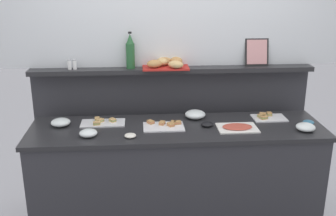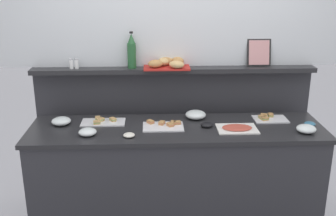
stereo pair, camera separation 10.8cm
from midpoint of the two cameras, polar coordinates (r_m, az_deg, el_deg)
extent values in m
plane|color=#4C4C51|center=(4.26, 1.37, -11.22)|extent=(12.00, 12.00, 0.00)
cube|color=#2D2D33|center=(3.53, 2.05, -9.88)|extent=(2.35, 0.61, 0.88)
cube|color=#232326|center=(3.33, 2.14, -2.95)|extent=(2.39, 0.65, 0.03)
cube|color=#2D2D33|center=(3.90, 1.53, -3.81)|extent=(2.49, 0.08, 1.27)
cube|color=#232326|center=(3.65, 1.67, 5.43)|extent=(2.49, 0.22, 0.04)
cube|color=silver|center=(3.32, 0.25, -2.63)|extent=(0.33, 0.22, 0.01)
cube|color=#B7844C|center=(3.35, 1.60, -2.19)|extent=(0.05, 0.07, 0.01)
cube|color=#D1664C|center=(3.35, 1.60, -2.06)|extent=(0.05, 0.07, 0.01)
cube|color=#B7844C|center=(3.35, 1.60, -1.94)|extent=(0.05, 0.07, 0.01)
cube|color=#B7844C|center=(3.31, 1.23, -2.45)|extent=(0.06, 0.07, 0.01)
cube|color=#D1664C|center=(3.31, 1.23, -2.32)|extent=(0.06, 0.07, 0.01)
cube|color=#B7844C|center=(3.31, 1.23, -2.19)|extent=(0.06, 0.07, 0.01)
cube|color=#B7844C|center=(3.38, -1.54, -2.06)|extent=(0.07, 0.07, 0.01)
cube|color=#D1664C|center=(3.37, -1.54, -1.93)|extent=(0.07, 0.07, 0.01)
cube|color=#B7844C|center=(3.37, -1.54, -1.80)|extent=(0.07, 0.07, 0.01)
cube|color=#B7844C|center=(3.35, 0.04, -2.21)|extent=(0.06, 0.07, 0.01)
cube|color=#D1664C|center=(3.35, 0.04, -2.08)|extent=(0.06, 0.07, 0.01)
cube|color=#B7844C|center=(3.34, 0.04, -1.96)|extent=(0.06, 0.07, 0.01)
cube|color=#B7844C|center=(3.36, 2.21, -2.17)|extent=(0.06, 0.05, 0.01)
cube|color=#D1664C|center=(3.36, 2.21, -2.04)|extent=(0.06, 0.05, 0.01)
cube|color=#B7844C|center=(3.35, 2.21, -1.92)|extent=(0.06, 0.05, 0.01)
cube|color=silver|center=(3.45, -8.09, -1.98)|extent=(0.36, 0.18, 0.01)
cube|color=tan|center=(3.50, -8.86, -1.53)|extent=(0.05, 0.06, 0.01)
cube|color=#66994C|center=(3.49, -8.87, -1.41)|extent=(0.05, 0.06, 0.01)
cube|color=tan|center=(3.49, -8.87, -1.28)|extent=(0.05, 0.06, 0.01)
cube|color=tan|center=(3.45, -6.77, -1.71)|extent=(0.07, 0.07, 0.01)
cube|color=#66994C|center=(3.45, -6.78, -1.59)|extent=(0.07, 0.07, 0.01)
cube|color=tan|center=(3.45, -6.78, -1.46)|extent=(0.07, 0.07, 0.01)
cube|color=tan|center=(3.40, -8.96, -2.12)|extent=(0.06, 0.05, 0.01)
cube|color=#66994C|center=(3.40, -8.97, -1.99)|extent=(0.06, 0.05, 0.01)
cube|color=tan|center=(3.40, -8.98, -1.87)|extent=(0.06, 0.05, 0.01)
cube|color=tan|center=(3.46, -8.45, -1.74)|extent=(0.07, 0.07, 0.01)
cube|color=#66994C|center=(3.46, -8.46, -1.61)|extent=(0.07, 0.07, 0.01)
cube|color=tan|center=(3.45, -8.47, -1.49)|extent=(0.07, 0.07, 0.01)
cube|color=silver|center=(3.60, 14.85, -1.52)|extent=(0.28, 0.19, 0.01)
cube|color=#B7844C|center=(3.63, 14.01, -1.12)|extent=(0.07, 0.06, 0.01)
cube|color=#66994C|center=(3.63, 14.02, -1.00)|extent=(0.07, 0.06, 0.01)
cube|color=#B7844C|center=(3.62, 14.03, -0.88)|extent=(0.07, 0.06, 0.01)
cube|color=#B7844C|center=(3.65, 14.88, -1.07)|extent=(0.05, 0.06, 0.01)
cube|color=#66994C|center=(3.65, 14.89, -0.96)|extent=(0.05, 0.06, 0.01)
cube|color=#B7844C|center=(3.65, 14.90, -0.84)|extent=(0.05, 0.06, 0.01)
cube|color=#B7844C|center=(3.55, 14.14, -1.56)|extent=(0.07, 0.06, 0.01)
cube|color=#66994C|center=(3.55, 14.15, -1.44)|extent=(0.07, 0.06, 0.01)
cube|color=#B7844C|center=(3.55, 14.16, -1.32)|extent=(0.07, 0.06, 0.01)
cube|color=#B7844C|center=(3.58, 13.72, -1.37)|extent=(0.05, 0.06, 0.01)
cube|color=#66994C|center=(3.58, 13.73, -1.25)|extent=(0.05, 0.06, 0.01)
cube|color=#B7844C|center=(3.57, 13.74, -1.13)|extent=(0.05, 0.06, 0.01)
cube|color=white|center=(3.33, 10.48, -2.86)|extent=(0.32, 0.23, 0.01)
ellipsoid|color=#B24738|center=(3.33, 10.49, -2.69)|extent=(0.24, 0.16, 0.01)
ellipsoid|color=silver|center=(3.20, -10.17, -3.30)|extent=(0.14, 0.14, 0.06)
ellipsoid|color=#F28C4C|center=(3.21, -10.16, -3.46)|extent=(0.11, 0.11, 0.03)
ellipsoid|color=silver|center=(3.51, 4.75, -0.92)|extent=(0.18, 0.18, 0.07)
ellipsoid|color=#F28C4C|center=(3.52, 4.74, -1.12)|extent=(0.14, 0.14, 0.04)
ellipsoid|color=silver|center=(3.40, 19.51, -2.74)|extent=(0.15, 0.15, 0.06)
ellipsoid|color=#F28C4C|center=(3.40, 19.49, -2.91)|extent=(0.12, 0.12, 0.04)
ellipsoid|color=silver|center=(3.46, -13.74, -1.77)|extent=(0.16, 0.16, 0.06)
ellipsoid|color=#F28C4C|center=(3.47, -13.72, -1.95)|extent=(0.12, 0.12, 0.04)
ellipsoid|color=teal|center=(3.56, 19.92, -2.09)|extent=(0.09, 0.09, 0.03)
ellipsoid|color=silver|center=(3.14, -4.45, -3.78)|extent=(0.09, 0.09, 0.03)
ellipsoid|color=black|center=(3.34, 6.32, -2.33)|extent=(0.10, 0.10, 0.04)
cylinder|color=#23562D|center=(3.59, -4.19, 7.26)|extent=(0.08, 0.08, 0.22)
cone|color=#23562D|center=(3.56, -4.25, 9.62)|extent=(0.06, 0.06, 0.08)
cylinder|color=black|center=(3.55, -4.27, 10.42)|extent=(0.03, 0.03, 0.02)
cylinder|color=white|center=(3.65, -12.45, 5.94)|extent=(0.03, 0.03, 0.08)
cylinder|color=#B7BABF|center=(3.64, -12.50, 6.61)|extent=(0.03, 0.03, 0.01)
cylinder|color=white|center=(3.65, -11.76, 5.96)|extent=(0.03, 0.03, 0.08)
cylinder|color=#B7BABF|center=(3.64, -11.81, 6.63)|extent=(0.03, 0.03, 0.01)
cube|color=#B2231E|center=(3.61, 0.66, 5.73)|extent=(0.40, 0.26, 0.02)
ellipsoid|color=tan|center=(3.67, 0.61, 6.64)|extent=(0.17, 0.14, 0.07)
ellipsoid|color=#B7844C|center=(3.54, -0.86, 6.18)|extent=(0.16, 0.14, 0.07)
ellipsoid|color=tan|center=(3.52, 2.09, 6.06)|extent=(0.16, 0.14, 0.06)
ellipsoid|color=tan|center=(3.62, 0.31, 6.43)|extent=(0.15, 0.15, 0.07)
ellipsoid|color=#AD7A47|center=(3.64, 0.55, 6.49)|extent=(0.14, 0.14, 0.07)
ellipsoid|color=#B7844C|center=(3.65, 2.22, 6.54)|extent=(0.15, 0.16, 0.07)
cube|color=black|center=(3.75, 13.32, 7.50)|extent=(0.21, 0.06, 0.24)
cube|color=#CC8C8C|center=(3.75, 13.35, 7.50)|extent=(0.18, 0.05, 0.21)
camera|label=1|loc=(0.05, -89.09, 0.31)|focal=43.89mm
camera|label=2|loc=(0.05, 90.91, -0.31)|focal=43.89mm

